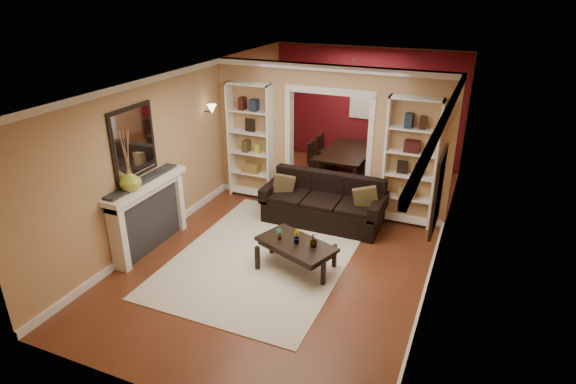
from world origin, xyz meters
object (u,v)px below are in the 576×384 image
at_px(coffee_table, 296,256).
at_px(fireplace, 150,216).
at_px(sofa, 323,201).
at_px(bookshelf_right, 410,163).
at_px(bookshelf_left, 251,142).
at_px(dining_table, 348,164).

relative_size(coffee_table, fireplace, 0.69).
bearing_deg(coffee_table, sofa, 115.58).
distance_m(sofa, fireplace, 3.00).
height_order(coffee_table, bookshelf_right, bookshelf_right).
distance_m(bookshelf_left, fireplace, 2.65).
bearing_deg(sofa, dining_table, 95.25).
bearing_deg(coffee_table, dining_table, 115.92).
bearing_deg(sofa, bookshelf_right, 22.95).
bearing_deg(dining_table, bookshelf_right, -137.89).
bearing_deg(sofa, fireplace, -139.34).
distance_m(coffee_table, dining_table, 3.96).
relative_size(bookshelf_left, dining_table, 1.31).
bearing_deg(dining_table, bookshelf_left, 139.13).
height_order(bookshelf_right, dining_table, bookshelf_right).
bearing_deg(fireplace, dining_table, 64.35).
bearing_deg(fireplace, coffee_table, 7.95).
relative_size(bookshelf_left, bookshelf_right, 1.00).
distance_m(bookshelf_right, dining_table, 2.51).
distance_m(fireplace, dining_table, 4.76).
relative_size(coffee_table, bookshelf_right, 0.51).
xyz_separation_m(sofa, bookshelf_left, (-1.73, 0.58, 0.72)).
height_order(sofa, bookshelf_right, bookshelf_right).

